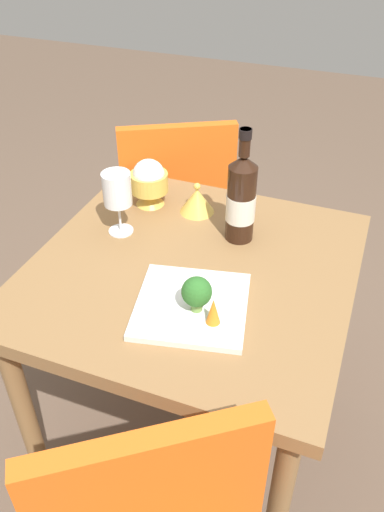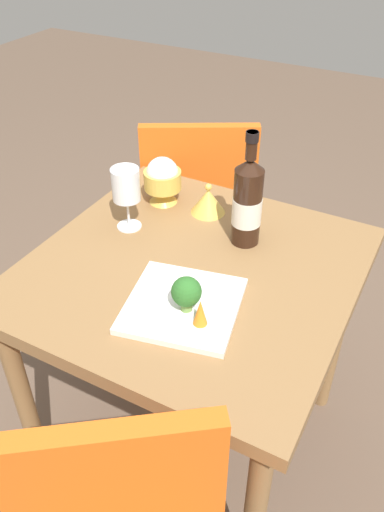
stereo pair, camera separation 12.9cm
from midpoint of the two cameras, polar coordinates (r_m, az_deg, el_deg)
ground_plane at (r=1.85m, az=-2.12°, el=-19.01°), size 8.00×8.00×0.00m
dining_table at (r=1.37m, az=-2.70°, el=-4.30°), size 0.80×0.80×0.72m
chair_near_window at (r=1.96m, az=-3.62°, el=6.23°), size 0.54×0.54×0.85m
wine_bottle at (r=1.35m, az=2.67°, el=6.22°), size 0.08×0.08×0.31m
wine_glass at (r=1.39m, az=-10.87°, el=6.97°), size 0.08×0.08×0.18m
rice_bowl at (r=1.53m, az=-7.16°, el=8.00°), size 0.11×0.11×0.14m
rice_bowl_lid at (r=1.50m, az=-1.93°, el=6.05°), size 0.10×0.10×0.09m
serving_plate at (r=1.19m, az=-3.18°, el=-5.58°), size 0.30×0.30×0.02m
broccoli_floret at (r=1.13m, az=-2.76°, el=-4.14°), size 0.07×0.07×0.09m
carrot_garnish_left at (r=1.11m, az=-1.00°, el=-6.17°), size 0.03×0.03×0.06m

